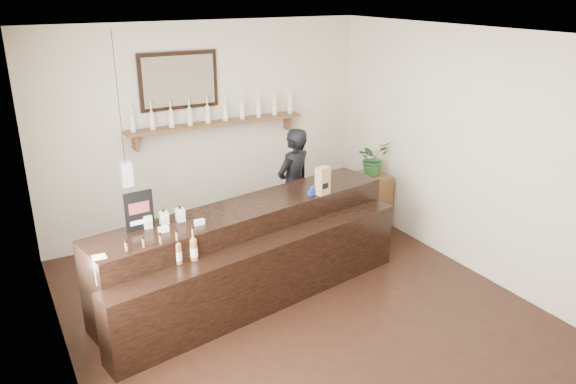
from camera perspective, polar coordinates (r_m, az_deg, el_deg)
The scene contains 10 objects.
ground at distance 6.03m, azimuth 1.22°, elevation -11.89°, with size 5.00×5.00×0.00m, color black.
room_shell at distance 5.32m, azimuth 1.35°, elevation 3.82°, with size 5.00×5.00×5.00m.
back_wall_decor at distance 7.34m, azimuth -9.23°, elevation 8.65°, with size 2.66×0.96×1.69m.
counter at distance 6.14m, azimuth -3.61°, elevation -6.37°, with size 3.58×1.56×1.15m.
promo_sign at distance 5.56m, azimuth -14.88°, elevation -1.86°, with size 0.28×0.05×0.39m.
paper_bag at distance 6.31m, azimuth 3.55°, elevation 1.16°, with size 0.17×0.14×0.32m.
tape_dispenser at distance 6.33m, azimuth 2.56°, elevation 0.08°, with size 0.13×0.07×0.10m.
side_cabinet at distance 7.97m, azimuth 8.39°, elevation -0.77°, with size 0.39×0.53×0.74m.
potted_plant at distance 7.77m, azimuth 8.61°, elevation 3.41°, with size 0.42×0.37×0.47m, color #245A28.
shopkeeper at distance 7.24m, azimuth 0.58°, elevation 1.38°, with size 0.63×0.41×1.73m, color black.
Camera 1 is at (-2.58, -4.40, 3.22)m, focal length 35.00 mm.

